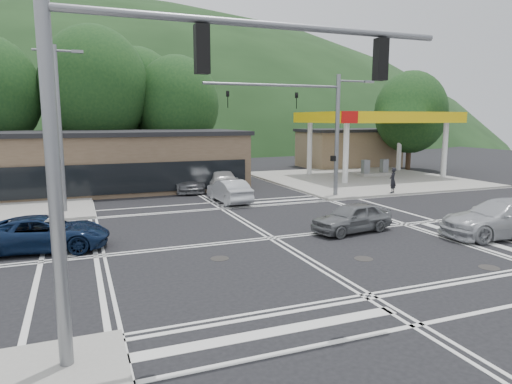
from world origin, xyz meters
name	(u,v)px	position (x,y,z in m)	size (l,w,h in m)	color
ground	(272,238)	(0.00, 0.00, 0.00)	(120.00, 120.00, 0.00)	black
sidewalk_ne	(362,179)	(15.00, 15.00, 0.07)	(16.00, 16.00, 0.15)	gray
gas_station_canopy	(377,120)	(16.99, 15.99, 5.04)	(12.32, 8.34, 5.75)	silver
convenience_store	(348,149)	(20.00, 25.00, 1.90)	(10.00, 6.00, 3.80)	#846B4F
commercial_row	(73,164)	(-8.00, 17.00, 2.00)	(24.00, 8.00, 4.00)	brown
hill_north	(112,142)	(0.00, 90.00, 0.00)	(252.00, 126.00, 140.00)	#193216
tree_n_b	(94,88)	(-6.00, 24.00, 7.79)	(9.00, 9.00, 12.98)	#382619
tree_n_c	(177,104)	(1.00, 24.00, 6.49)	(7.60, 7.60, 10.87)	#382619
tree_n_e	(137,98)	(-2.00, 28.00, 7.14)	(8.40, 8.40, 11.98)	#382619
tree_ne	(411,112)	(24.00, 20.00, 5.84)	(7.20, 7.20, 9.99)	#382619
streetlight_nw	(61,121)	(-8.44, 9.00, 5.05)	(2.50, 0.25, 9.00)	slate
signal_mast_ne	(321,120)	(6.95, 8.20, 5.07)	(11.65, 0.30, 8.00)	slate
signal_mast_sw	(147,121)	(-6.39, -8.20, 5.12)	(9.14, 0.28, 8.00)	slate
car_blue_west	(44,233)	(-9.15, 1.61, 0.69)	(2.29, 4.97, 1.38)	#0D1C3A
car_grey_center	(352,217)	(3.89, -0.30, 0.68)	(1.60, 3.97, 1.35)	slate
car_silver_east	(502,218)	(9.64, -3.43, 0.82)	(2.30, 5.65, 1.64)	#AEB0B6
car_queue_a	(229,191)	(1.00, 9.00, 0.72)	(1.53, 4.38, 1.44)	#B4B7BB
car_queue_b	(218,179)	(1.77, 14.00, 0.84)	(1.99, 4.94, 1.68)	beige
car_northbound	(186,181)	(-0.50, 14.46, 0.71)	(2.00, 4.91, 1.43)	slate
pedestrian	(393,180)	(12.28, 7.50, 1.02)	(0.64, 0.42, 1.74)	black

